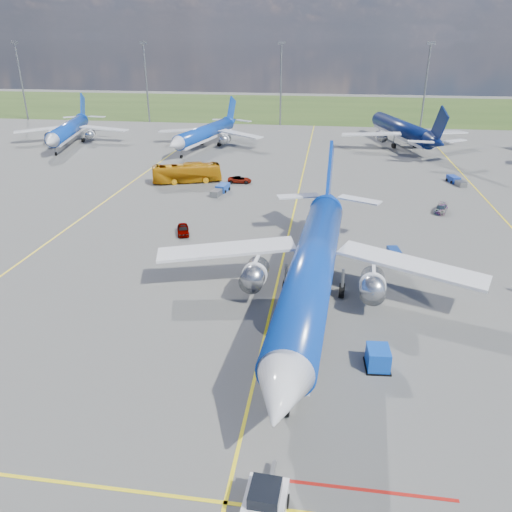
# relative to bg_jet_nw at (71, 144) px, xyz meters

# --- Properties ---
(ground) EXTENTS (400.00, 400.00, 0.00)m
(ground) POSITION_rel_bg_jet_nw_xyz_m (57.31, -74.18, 0.00)
(ground) COLOR #545452
(ground) RESTS_ON ground
(grass_strip) EXTENTS (400.00, 80.00, 0.01)m
(grass_strip) POSITION_rel_bg_jet_nw_xyz_m (57.31, 75.82, 0.00)
(grass_strip) COLOR #2D4719
(grass_strip) RESTS_ON ground
(taxiway_lines) EXTENTS (60.25, 160.00, 0.02)m
(taxiway_lines) POSITION_rel_bg_jet_nw_xyz_m (57.48, -46.48, 0.01)
(taxiway_lines) COLOR yellow
(taxiway_lines) RESTS_ON ground
(floodlight_masts) EXTENTS (202.20, 0.50, 22.70)m
(floodlight_masts) POSITION_rel_bg_jet_nw_xyz_m (67.31, 35.82, 12.56)
(floodlight_masts) COLOR slate
(floodlight_masts) RESTS_ON ground
(bg_jet_nw) EXTENTS (36.97, 43.74, 9.98)m
(bg_jet_nw) POSITION_rel_bg_jet_nw_xyz_m (0.00, 0.00, 0.00)
(bg_jet_nw) COLOR #0B37A3
(bg_jet_nw) RESTS_ON ground
(bg_jet_nnw) EXTENTS (35.19, 42.09, 9.74)m
(bg_jet_nnw) POSITION_rel_bg_jet_nw_xyz_m (33.33, 1.04, 0.00)
(bg_jet_nnw) COLOR #0B37A3
(bg_jet_nnw) RESTS_ON ground
(bg_jet_n) EXTENTS (42.60, 49.64, 11.13)m
(bg_jet_n) POSITION_rel_bg_jet_nw_xyz_m (78.68, 9.90, 0.00)
(bg_jet_n) COLOR #081544
(bg_jet_n) RESTS_ON ground
(main_airliner) EXTENTS (37.54, 47.73, 11.97)m
(main_airliner) POSITION_rel_bg_jet_nw_xyz_m (61.02, -71.47, 0.00)
(main_airliner) COLOR #0B37A3
(main_airliner) RESTS_ON ground
(pushback_tug) EXTENTS (2.47, 6.08, 2.04)m
(pushback_tug) POSITION_rel_bg_jet_nw_xyz_m (59.57, -95.12, 0.82)
(pushback_tug) COLOR silver
(pushback_tug) RESTS_ON ground
(uld_container) EXTENTS (1.86, 2.25, 1.71)m
(uld_container) POSITION_rel_bg_jet_nw_xyz_m (66.67, -80.15, 0.86)
(uld_container) COLOR #0D42B6
(uld_container) RESTS_ON ground
(apron_bus) EXTENTS (12.43, 6.86, 3.39)m
(apron_bus) POSITION_rel_bg_jet_nw_xyz_m (37.20, -29.48, 1.70)
(apron_bus) COLOR #C37D0B
(apron_bus) RESTS_ON ground
(service_car_a) EXTENTS (2.59, 4.04, 1.28)m
(service_car_a) POSITION_rel_bg_jet_nw_xyz_m (43.54, -54.27, 0.64)
(service_car_a) COLOR #999999
(service_car_a) RESTS_ON ground
(service_car_b) EXTENTS (4.36, 2.28, 1.17)m
(service_car_b) POSITION_rel_bg_jet_nw_xyz_m (46.56, -28.40, 0.59)
(service_car_b) COLOR #999999
(service_car_b) RESTS_ON ground
(service_car_c) EXTENTS (2.79, 4.20, 1.13)m
(service_car_c) POSITION_rel_bg_jet_nw_xyz_m (78.90, -40.13, 0.57)
(service_car_c) COLOR #999999
(service_car_c) RESTS_ON ground
(baggage_tug_w) EXTENTS (1.81, 4.47, 0.97)m
(baggage_tug_w) POSITION_rel_bg_jet_nw_xyz_m (70.39, -58.59, 0.46)
(baggage_tug_w) COLOR #183E93
(baggage_tug_w) RESTS_ON ground
(baggage_tug_c) EXTENTS (2.40, 5.63, 1.23)m
(baggage_tug_c) POSITION_rel_bg_jet_nw_xyz_m (44.47, -35.05, 0.57)
(baggage_tug_c) COLOR #1B44A6
(baggage_tug_c) RESTS_ON ground
(baggage_tug_e) EXTENTS (2.72, 5.24, 1.14)m
(baggage_tug_e) POSITION_rel_bg_jet_nw_xyz_m (84.54, -23.44, 0.53)
(baggage_tug_e) COLOR #19389A
(baggage_tug_e) RESTS_ON ground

